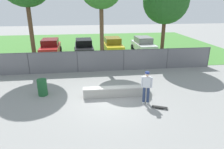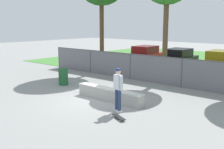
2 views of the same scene
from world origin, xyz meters
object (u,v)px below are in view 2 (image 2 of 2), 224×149
at_px(skateboarder, 118,88).
at_px(car_yellow, 220,62).
at_px(trash_bin, 63,77).
at_px(car_red, 144,55).
at_px(concrete_ledge, 109,94).
at_px(car_black, 177,59).
at_px(skateboard, 119,117).

height_order(skateboarder, car_yellow, skateboarder).
bearing_deg(trash_bin, car_red, 95.63).
bearing_deg(concrete_ledge, car_black, 100.12).
relative_size(car_red, car_yellow, 1.00).
bearing_deg(car_yellow, concrete_ledge, -96.76).
relative_size(concrete_ledge, trash_bin, 3.89).
bearing_deg(car_red, trash_bin, -84.37).
xyz_separation_m(car_red, car_black, (3.48, -0.49, 0.00)).
xyz_separation_m(concrete_ledge, car_yellow, (1.29, 10.86, 0.54)).
xyz_separation_m(concrete_ledge, car_red, (-5.30, 10.71, 0.54)).
bearing_deg(trash_bin, skateboarder, -17.81).
height_order(skateboard, car_black, car_black).
distance_m(skateboard, car_yellow, 12.67).
xyz_separation_m(car_red, trash_bin, (0.98, -9.97, -0.34)).
relative_size(car_red, car_black, 1.00).
relative_size(concrete_ledge, car_black, 0.91).
xyz_separation_m(car_yellow, trash_bin, (-5.61, -10.12, -0.34)).
bearing_deg(skateboarder, concrete_ledge, 142.78).
distance_m(car_red, car_black, 3.51).
bearing_deg(skateboard, trash_bin, 158.56).
bearing_deg(trash_bin, skateboard, -21.44).
distance_m(concrete_ledge, car_black, 10.40).
distance_m(skateboarder, car_red, 13.64).
xyz_separation_m(car_black, car_yellow, (3.11, 0.63, 0.00)).
height_order(car_red, car_yellow, same).
distance_m(skateboarder, trash_bin, 6.11).
xyz_separation_m(skateboarder, car_yellow, (-0.19, 11.98, -0.19)).
bearing_deg(car_yellow, car_black, -168.47).
distance_m(skateboarder, skateboard, 1.29).
relative_size(car_black, trash_bin, 4.27).
distance_m(car_black, car_yellow, 3.18).
xyz_separation_m(concrete_ledge, skateboarder, (1.48, -1.12, 0.74)).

